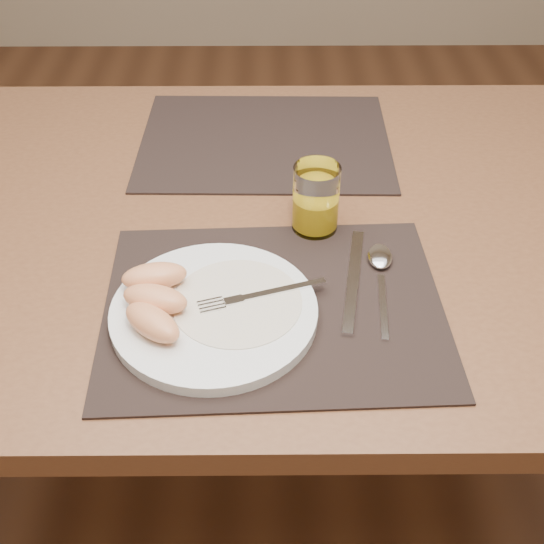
{
  "coord_description": "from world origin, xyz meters",
  "views": [
    {
      "loc": [
        0.02,
        -0.88,
        1.38
      ],
      "look_at": [
        0.02,
        -0.17,
        0.77
      ],
      "focal_mm": 45.0,
      "sensor_mm": 36.0,
      "label": 1
    }
  ],
  "objects": [
    {
      "name": "spoon",
      "position": [
        0.18,
        -0.14,
        0.76
      ],
      "size": [
        0.04,
        0.19,
        0.01
      ],
      "color": "silver",
      "rests_on": "placemat_near"
    },
    {
      "name": "knife",
      "position": [
        0.13,
        -0.19,
        0.76
      ],
      "size": [
        0.05,
        0.22,
        0.01
      ],
      "color": "silver",
      "rests_on": "placemat_near"
    },
    {
      "name": "plate_dressing",
      "position": [
        -0.02,
        -0.23,
        0.77
      ],
      "size": [
        0.17,
        0.17,
        0.0
      ],
      "color": "white",
      "rests_on": "plate"
    },
    {
      "name": "grapefruit_wedges",
      "position": [
        -0.13,
        -0.24,
        0.79
      ],
      "size": [
        0.1,
        0.16,
        0.03
      ],
      "color": "#E6955E",
      "rests_on": "plate"
    },
    {
      "name": "plate",
      "position": [
        -0.05,
        -0.24,
        0.76
      ],
      "size": [
        0.27,
        0.27,
        0.02
      ],
      "primitive_type": "cylinder",
      "color": "white",
      "rests_on": "placemat_near"
    },
    {
      "name": "placemat_far",
      "position": [
        0.01,
        0.22,
        0.75
      ],
      "size": [
        0.46,
        0.36,
        0.0
      ],
      "primitive_type": "cube",
      "rotation": [
        0.0,
        0.0,
        -0.02
      ],
      "color": "black",
      "rests_on": "table"
    },
    {
      "name": "juice_glass",
      "position": [
        0.09,
        -0.05,
        0.8
      ],
      "size": [
        0.07,
        0.07,
        0.1
      ],
      "color": "white",
      "rests_on": "placemat_near"
    },
    {
      "name": "fork",
      "position": [
        -0.0,
        -0.22,
        0.77
      ],
      "size": [
        0.17,
        0.07,
        0.0
      ],
      "color": "silver",
      "rests_on": "plate"
    },
    {
      "name": "table",
      "position": [
        0.0,
        0.0,
        0.67
      ],
      "size": [
        1.4,
        0.9,
        0.75
      ],
      "color": "brown",
      "rests_on": "ground"
    },
    {
      "name": "placemat_near",
      "position": [
        0.03,
        -0.22,
        0.75
      ],
      "size": [
        0.46,
        0.37,
        0.0
      ],
      "primitive_type": "cube",
      "rotation": [
        0.0,
        0.0,
        0.04
      ],
      "color": "black",
      "rests_on": "table"
    },
    {
      "name": "ground",
      "position": [
        0.0,
        0.0,
        0.0
      ],
      "size": [
        5.0,
        5.0,
        0.0
      ],
      "primitive_type": "plane",
      "color": "brown",
      "rests_on": "ground"
    }
  ]
}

